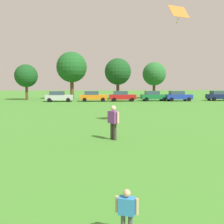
{
  "coord_description": "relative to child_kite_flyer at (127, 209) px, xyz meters",
  "views": [
    {
      "loc": [
        0.09,
        0.15,
        2.9
      ],
      "look_at": [
        1.04,
        10.97,
        1.69
      ],
      "focal_mm": 41.39,
      "sensor_mm": 36.0,
      "label": 1
    }
  ],
  "objects": [
    {
      "name": "ground_plane",
      "position": [
        -0.76,
        25.29,
        -0.56
      ],
      "size": [
        160.0,
        160.0,
        0.0
      ],
      "primitive_type": "plane",
      "color": "#42842D"
    },
    {
      "name": "child_kite_flyer",
      "position": [
        0.0,
        0.0,
        0.0
      ],
      "size": [
        0.42,
        0.27,
        0.94
      ],
      "rotation": [
        0.0,
        0.0,
        -0.36
      ],
      "color": "#4C4C51",
      "rests_on": "ground"
    },
    {
      "name": "adult_bystander",
      "position": [
        0.55,
        8.54,
        0.49
      ],
      "size": [
        0.59,
        0.73,
        1.77
      ],
      "rotation": [
        0.0,
        0.0,
        5.29
      ],
      "color": "#3F3833",
      "rests_on": "ground"
    },
    {
      "name": "kite",
      "position": [
        5.17,
        12.39,
        6.94
      ],
      "size": [
        1.45,
        1.02,
        1.16
      ],
      "color": "orange"
    },
    {
      "name": "parked_car_silver_0",
      "position": [
        -5.55,
        37.22,
        0.3
      ],
      "size": [
        4.3,
        2.02,
        1.68
      ],
      "color": "silver",
      "rests_on": "ground"
    },
    {
      "name": "parked_car_orange_1",
      "position": [
        -0.07,
        37.55,
        0.3
      ],
      "size": [
        4.3,
        2.02,
        1.68
      ],
      "color": "orange",
      "rests_on": "ground"
    },
    {
      "name": "parked_car_red_2",
      "position": [
        4.65,
        37.41,
        0.3
      ],
      "size": [
        4.3,
        2.02,
        1.68
      ],
      "color": "red",
      "rests_on": "ground"
    },
    {
      "name": "parked_car_green_3",
      "position": [
        9.98,
        37.69,
        0.3
      ],
      "size": [
        4.3,
        2.02,
        1.68
      ],
      "color": "#196B38",
      "rests_on": "ground"
    },
    {
      "name": "parked_car_blue_4",
      "position": [
        13.98,
        37.11,
        0.3
      ],
      "size": [
        4.3,
        2.02,
        1.68
      ],
      "color": "#1E38AD",
      "rests_on": "ground"
    },
    {
      "name": "parked_car_navy_5",
      "position": [
        21.29,
        37.44,
        0.3
      ],
      "size": [
        4.3,
        2.02,
        1.68
      ],
      "color": "#141E4C",
      "rests_on": "ground"
    },
    {
      "name": "tree_far_left",
      "position": [
        -11.75,
        42.43,
        3.66
      ],
      "size": [
        4.01,
        4.01,
        6.25
      ],
      "color": "brown",
      "rests_on": "ground"
    },
    {
      "name": "tree_left",
      "position": [
        -3.87,
        43.72,
        5.29
      ],
      "size": [
        5.56,
        5.56,
        8.66
      ],
      "color": "brown",
      "rests_on": "ground"
    },
    {
      "name": "tree_right",
      "position": [
        4.47,
        42.01,
        4.43
      ],
      "size": [
        4.75,
        4.75,
        7.4
      ],
      "color": "brown",
      "rests_on": "ground"
    },
    {
      "name": "tree_far_right",
      "position": [
        11.78,
        44.55,
        4.15
      ],
      "size": [
        4.47,
        4.47,
        6.97
      ],
      "color": "brown",
      "rests_on": "ground"
    }
  ]
}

